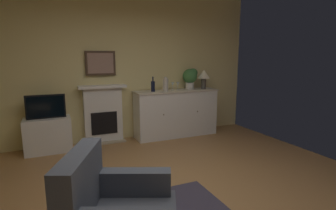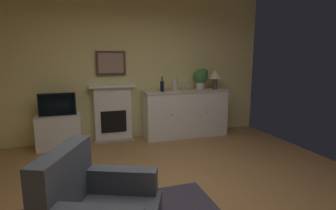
{
  "view_description": "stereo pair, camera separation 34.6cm",
  "coord_description": "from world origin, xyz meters",
  "px_view_note": "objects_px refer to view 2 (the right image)",
  "views": [
    {
      "loc": [
        -1.3,
        -2.44,
        1.62
      ],
      "look_at": [
        0.07,
        0.69,
        1.0
      ],
      "focal_mm": 28.51,
      "sensor_mm": 36.0,
      "label": 1
    },
    {
      "loc": [
        -0.98,
        -2.56,
        1.62
      ],
      "look_at": [
        0.07,
        0.69,
        1.0
      ],
      "focal_mm": 28.51,
      "sensor_mm": 36.0,
      "label": 2
    }
  ],
  "objects_px": {
    "wine_bottle": "(162,86)",
    "potted_plant_small": "(201,77)",
    "tv_set": "(57,104)",
    "table_lamp": "(215,76)",
    "sideboard_cabinet": "(186,113)",
    "tv_cabinet": "(59,132)",
    "fireplace_unit": "(113,113)",
    "framed_picture": "(111,63)",
    "vase_decorative": "(175,84)",
    "wine_glass_left": "(182,85)",
    "wine_glass_center": "(188,84)"
  },
  "relations": [
    {
      "from": "vase_decorative",
      "to": "tv_set",
      "type": "bearing_deg",
      "value": 178.9
    },
    {
      "from": "sideboard_cabinet",
      "to": "wine_bottle",
      "type": "bearing_deg",
      "value": -177.36
    },
    {
      "from": "table_lamp",
      "to": "tv_cabinet",
      "type": "height_order",
      "value": "table_lamp"
    },
    {
      "from": "vase_decorative",
      "to": "tv_set",
      "type": "distance_m",
      "value": 2.19
    },
    {
      "from": "wine_bottle",
      "to": "potted_plant_small",
      "type": "xyz_separation_m",
      "value": [
        0.86,
        0.07,
        0.15
      ]
    },
    {
      "from": "table_lamp",
      "to": "tv_cabinet",
      "type": "distance_m",
      "value": 3.21
    },
    {
      "from": "fireplace_unit",
      "to": "potted_plant_small",
      "type": "distance_m",
      "value": 1.92
    },
    {
      "from": "sideboard_cabinet",
      "to": "tv_cabinet",
      "type": "bearing_deg",
      "value": 179.65
    },
    {
      "from": "potted_plant_small",
      "to": "vase_decorative",
      "type": "bearing_deg",
      "value": -171.03
    },
    {
      "from": "table_lamp",
      "to": "wine_bottle",
      "type": "height_order",
      "value": "table_lamp"
    },
    {
      "from": "fireplace_unit",
      "to": "framed_picture",
      "type": "relative_size",
      "value": 2.0
    },
    {
      "from": "tv_cabinet",
      "to": "potted_plant_small",
      "type": "height_order",
      "value": "potted_plant_small"
    },
    {
      "from": "tv_set",
      "to": "tv_cabinet",
      "type": "bearing_deg",
      "value": 90.0
    },
    {
      "from": "table_lamp",
      "to": "potted_plant_small",
      "type": "xyz_separation_m",
      "value": [
        -0.3,
        0.05,
        -0.02
      ]
    },
    {
      "from": "wine_bottle",
      "to": "tv_cabinet",
      "type": "xyz_separation_m",
      "value": [
        -1.91,
        0.04,
        -0.76
      ]
    },
    {
      "from": "wine_glass_center",
      "to": "tv_cabinet",
      "type": "relative_size",
      "value": 0.22
    },
    {
      "from": "framed_picture",
      "to": "tv_set",
      "type": "distance_m",
      "value": 1.22
    },
    {
      "from": "fireplace_unit",
      "to": "wine_glass_left",
      "type": "bearing_deg",
      "value": -8.01
    },
    {
      "from": "wine_bottle",
      "to": "tv_cabinet",
      "type": "relative_size",
      "value": 0.39
    },
    {
      "from": "tv_cabinet",
      "to": "tv_set",
      "type": "distance_m",
      "value": 0.5
    },
    {
      "from": "wine_bottle",
      "to": "wine_glass_center",
      "type": "xyz_separation_m",
      "value": [
        0.53,
        -0.0,
        0.01
      ]
    },
    {
      "from": "wine_bottle",
      "to": "tv_set",
      "type": "bearing_deg",
      "value": 179.54
    },
    {
      "from": "sideboard_cabinet",
      "to": "wine_glass_left",
      "type": "height_order",
      "value": "wine_glass_left"
    },
    {
      "from": "framed_picture",
      "to": "wine_glass_left",
      "type": "bearing_deg",
      "value": -9.86
    },
    {
      "from": "framed_picture",
      "to": "wine_glass_left",
      "type": "relative_size",
      "value": 3.33
    },
    {
      "from": "potted_plant_small",
      "to": "tv_set",
      "type": "bearing_deg",
      "value": -178.89
    },
    {
      "from": "tv_cabinet",
      "to": "vase_decorative",
      "type": "bearing_deg",
      "value": -1.72
    },
    {
      "from": "vase_decorative",
      "to": "potted_plant_small",
      "type": "distance_m",
      "value": 0.62
    },
    {
      "from": "fireplace_unit",
      "to": "vase_decorative",
      "type": "bearing_deg",
      "value": -10.77
    },
    {
      "from": "sideboard_cabinet",
      "to": "wine_glass_center",
      "type": "xyz_separation_m",
      "value": [
        0.03,
        -0.03,
        0.6
      ]
    },
    {
      "from": "vase_decorative",
      "to": "tv_cabinet",
      "type": "relative_size",
      "value": 0.38
    },
    {
      "from": "wine_bottle",
      "to": "vase_decorative",
      "type": "relative_size",
      "value": 1.03
    },
    {
      "from": "wine_glass_center",
      "to": "potted_plant_small",
      "type": "height_order",
      "value": "potted_plant_small"
    },
    {
      "from": "vase_decorative",
      "to": "potted_plant_small",
      "type": "xyz_separation_m",
      "value": [
        0.6,
        0.1,
        0.12
      ]
    },
    {
      "from": "fireplace_unit",
      "to": "sideboard_cabinet",
      "type": "distance_m",
      "value": 1.46
    },
    {
      "from": "wine_glass_center",
      "to": "sideboard_cabinet",
      "type": "bearing_deg",
      "value": 134.97
    },
    {
      "from": "framed_picture",
      "to": "potted_plant_small",
      "type": "relative_size",
      "value": 1.28
    },
    {
      "from": "sideboard_cabinet",
      "to": "wine_bottle",
      "type": "relative_size",
      "value": 5.96
    },
    {
      "from": "wine_glass_center",
      "to": "tv_set",
      "type": "xyz_separation_m",
      "value": [
        -2.45,
        0.02,
        -0.28
      ]
    },
    {
      "from": "tv_cabinet",
      "to": "fireplace_unit",
      "type": "bearing_deg",
      "value": 9.45
    },
    {
      "from": "sideboard_cabinet",
      "to": "vase_decorative",
      "type": "xyz_separation_m",
      "value": [
        -0.25,
        -0.05,
        0.61
      ]
    },
    {
      "from": "wine_glass_left",
      "to": "vase_decorative",
      "type": "relative_size",
      "value": 0.59
    },
    {
      "from": "framed_picture",
      "to": "wine_bottle",
      "type": "height_order",
      "value": "framed_picture"
    },
    {
      "from": "framed_picture",
      "to": "tv_set",
      "type": "xyz_separation_m",
      "value": [
        -0.98,
        -0.23,
        -0.7
      ]
    },
    {
      "from": "wine_glass_left",
      "to": "tv_cabinet",
      "type": "distance_m",
      "value": 2.46
    },
    {
      "from": "tv_cabinet",
      "to": "potted_plant_small",
      "type": "relative_size",
      "value": 1.74
    },
    {
      "from": "table_lamp",
      "to": "tv_set",
      "type": "distance_m",
      "value": 3.1
    },
    {
      "from": "tv_cabinet",
      "to": "tv_set",
      "type": "height_order",
      "value": "tv_set"
    },
    {
      "from": "wine_glass_center",
      "to": "potted_plant_small",
      "type": "distance_m",
      "value": 0.36
    },
    {
      "from": "wine_glass_center",
      "to": "tv_cabinet",
      "type": "bearing_deg",
      "value": 179.06
    }
  ]
}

